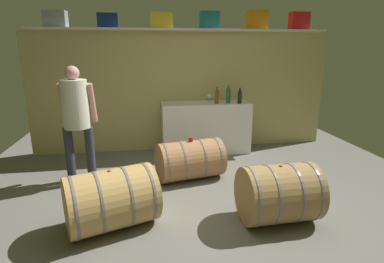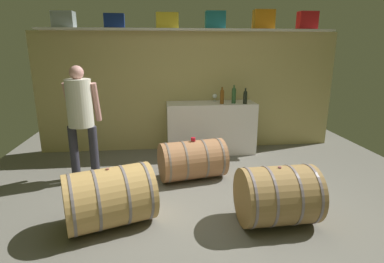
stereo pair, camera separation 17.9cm
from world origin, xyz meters
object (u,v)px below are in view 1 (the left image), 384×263
Objects in this scene: toolcase_red at (299,21)px; wine_barrel_flank at (111,199)px; work_cabinet at (206,128)px; toolcase_navy at (108,21)px; wine_glass at (209,96)px; toolcase_teal at (209,20)px; wine_barrel_far at (279,193)px; wine_bottle_green at (228,95)px; winemaker_pouring at (76,113)px; toolcase_yellow at (161,21)px; toolcase_orange at (257,20)px; tasting_cup at (191,139)px; wine_bottle_dark at (240,96)px; toolcase_grey at (56,19)px; wine_bottle_amber at (217,96)px; wine_barrel_near at (190,160)px.

wine_barrel_flank is (-3.19, -2.45, -1.99)m from toolcase_red.
toolcase_red reaches higher than work_cabinet.
wine_glass is at bearing -3.53° from toolcase_navy.
toolcase_teal reaches higher than wine_barrel_far.
wine_barrel_flank is at bearing -122.72° from wine_glass.
wine_bottle_green reaches higher than work_cabinet.
winemaker_pouring is (-2.32, 1.43, 0.68)m from wine_barrel_far.
toolcase_red is (1.65, 0.00, 0.01)m from toolcase_teal.
toolcase_yellow is 1.04× the size of toolcase_orange.
tasting_cup is at bearing 4.69° from winemaker_pouring.
tasting_cup is at bearing -135.96° from wine_bottle_dark.
toolcase_grey is at bearing -177.02° from toolcase_orange.
winemaker_pouring is at bearing -148.12° from toolcase_teal.
winemaker_pouring reaches higher than wine_bottle_amber.
wine_bottle_amber reaches higher than wine_barrel_near.
toolcase_grey reaches higher than wine_bottle_amber.
toolcase_grey reaches higher than wine_barrel_far.
wine_barrel_far is at bearing -21.41° from winemaker_pouring.
wine_bottle_dark is (1.31, -0.34, -1.25)m from toolcase_yellow.
wine_barrel_near is 1.50m from wine_barrel_far.
wine_barrel_flank is (-0.72, -2.45, -1.97)m from toolcase_yellow.
wine_glass is (-1.63, -0.02, -1.31)m from toolcase_red.
toolcase_red reaches higher than wine_bottle_dark.
tasting_cup is (-2.17, -1.32, -1.72)m from toolcase_red.
toolcase_navy is 0.88× the size of toolcase_yellow.
toolcase_red is (2.47, 0.00, 0.03)m from toolcase_yellow.
toolcase_grey is 2.50m from toolcase_teal.
wine_bottle_dark is at bearing 32.06° from wine_barrel_near.
wine_bottle_green is (-1.34, -0.27, -1.26)m from toolcase_red.
toolcase_red is 0.31× the size of wine_barrel_flank.
toolcase_yellow reaches higher than work_cabinet.
toolcase_orange is 3.42m from winemaker_pouring.
work_cabinet reaches higher than wine_barrel_flank.
toolcase_red is at bearing 10.88° from wine_bottle_amber.
toolcase_teal is 2.48m from wine_barrel_near.
toolcase_grey reaches higher than wine_bottle_dark.
toolcase_red is 1.86m from wine_bottle_green.
wine_glass reaches higher than work_cabinet.
wine_barrel_far is (1.06, -2.60, -1.97)m from toolcase_yellow.
work_cabinet is at bearing 68.63° from tasting_cup.
winemaker_pouring is (0.42, -1.17, -1.29)m from toolcase_grey.
wine_barrel_flank is (-1.54, -2.45, -1.99)m from toolcase_teal.
toolcase_yellow is 1.35× the size of wine_bottle_dark.
tasting_cup is at bearing -109.21° from toolcase_teal.
toolcase_orange reaches higher than tasting_cup.
winemaker_pouring reaches higher than wine_barrel_flank.
toolcase_teal is 2.72m from winemaker_pouring.
toolcase_orange reaches higher than toolcase_teal.
toolcase_teal is 0.85m from toolcase_orange.
toolcase_yellow is 0.35× the size of wine_barrel_flank.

